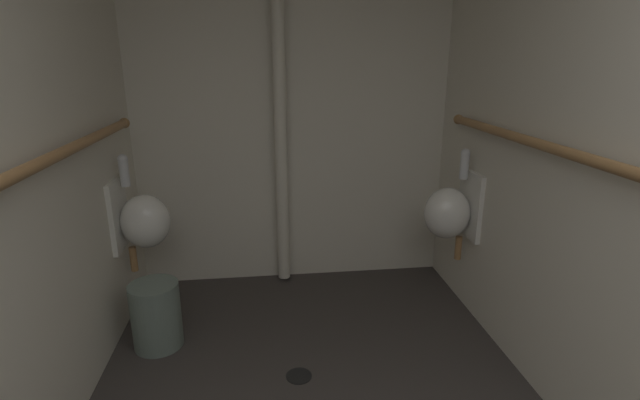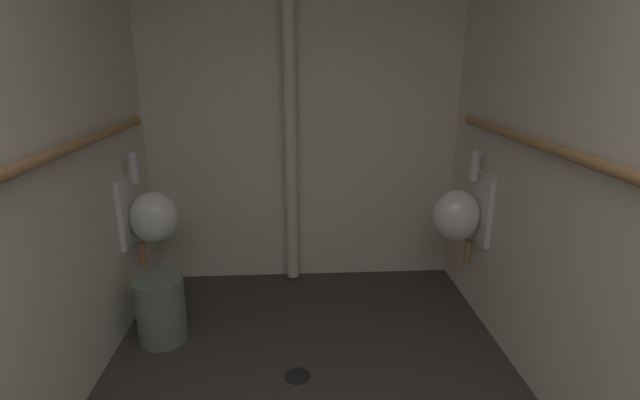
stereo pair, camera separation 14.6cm
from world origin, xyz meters
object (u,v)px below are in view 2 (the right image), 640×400
object	(u,v)px
urinal_left_mid	(150,216)
standpipe_back_wall	(290,110)
waste_bin	(161,310)
floor_drain	(297,375)
urinal_right_mid	(460,214)

from	to	relation	value
urinal_left_mid	standpipe_back_wall	distance (m)	1.16
standpipe_back_wall	waste_bin	size ratio (longest dim) A/B	6.37
floor_drain	waste_bin	distance (m)	0.92
floor_drain	urinal_right_mid	bearing A→B (deg)	31.28
urinal_right_mid	standpipe_back_wall	world-z (taller)	standpipe_back_wall
floor_drain	waste_bin	size ratio (longest dim) A/B	0.35
standpipe_back_wall	floor_drain	world-z (taller)	standpipe_back_wall
urinal_right_mid	floor_drain	bearing A→B (deg)	-148.72
urinal_left_mid	urinal_right_mid	xyz separation A→B (m)	(1.97, -0.08, 0.00)
urinal_left_mid	waste_bin	xyz separation A→B (m)	(0.11, -0.33, -0.48)
urinal_left_mid	waste_bin	world-z (taller)	urinal_left_mid
urinal_right_mid	waste_bin	world-z (taller)	urinal_right_mid
standpipe_back_wall	urinal_left_mid	bearing A→B (deg)	-153.98
urinal_left_mid	urinal_right_mid	bearing A→B (deg)	-2.32
urinal_right_mid	waste_bin	xyz separation A→B (m)	(-1.86, -0.25, -0.48)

